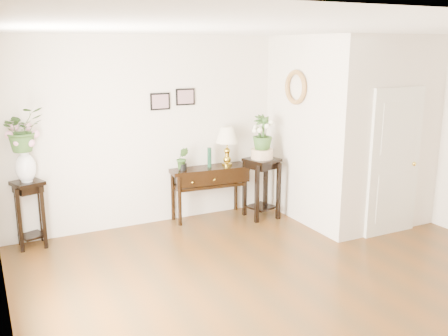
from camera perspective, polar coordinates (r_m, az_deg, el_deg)
floor at (r=5.88m, az=8.70°, el=-13.10°), size 6.00×5.50×0.02m
ceiling at (r=5.25m, az=9.85°, el=15.29°), size 6.00×5.50×0.02m
wall_back at (r=7.75m, az=-2.71°, el=4.54°), size 6.00×0.02×2.80m
partition at (r=8.05m, az=14.05°, el=4.49°), size 1.80×1.95×2.80m
door at (r=7.40m, az=18.90°, el=0.59°), size 0.90×0.05×2.10m
art_print_left at (r=7.43m, az=-7.31°, el=7.55°), size 0.30×0.02×0.25m
art_print_right at (r=7.57m, az=-4.44°, el=8.11°), size 0.30×0.02×0.25m
wall_ornament at (r=7.50m, az=8.17°, el=9.11°), size 0.07×0.51×0.51m
console_table at (r=7.83m, az=-1.72°, el=-2.80°), size 1.25×0.52×0.82m
table_lamp at (r=7.79m, az=0.35°, el=2.85°), size 0.38×0.38×0.62m
green_vase at (r=7.69m, az=-1.68°, el=1.34°), size 0.08×0.08×0.31m
potted_plant at (r=7.52m, az=-4.76°, el=0.99°), size 0.23×0.21×0.34m
plant_stand_a at (r=7.17m, az=-21.26°, el=-4.94°), size 0.45×0.45×0.91m
porcelain_vase at (r=7.00m, az=-21.74°, el=0.35°), size 0.30×0.30×0.45m
lily_arrangement at (r=6.91m, az=-22.08°, el=4.08°), size 0.64×0.60×0.57m
plant_stand_b at (r=7.84m, az=4.30°, el=-2.30°), size 0.55×0.55×0.95m
ceramic_bowl at (r=7.71m, az=4.37°, el=1.67°), size 0.37×0.37×0.15m
narcissus at (r=7.65m, az=4.42°, el=3.99°), size 0.33×0.33×0.55m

